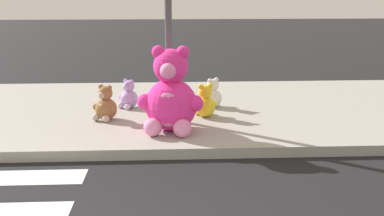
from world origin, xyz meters
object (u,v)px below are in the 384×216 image
(sign_pole, at_px, (168,12))
(plush_brown, at_px, (105,106))
(plush_lavender, at_px, (128,96))
(plush_yellow, at_px, (205,103))
(plush_lime, at_px, (173,97))
(plush_white, at_px, (212,95))
(plush_pink_large, at_px, (171,98))

(sign_pole, relative_size, plush_brown, 5.59)
(plush_lavender, bearing_deg, plush_yellow, -25.84)
(plush_lavender, distance_m, plush_yellow, 1.44)
(plush_lime, height_order, plush_white, plush_lime)
(plush_brown, bearing_deg, plush_lime, 30.16)
(sign_pole, height_order, plush_lavender, sign_pole)
(plush_pink_large, bearing_deg, plush_lavender, 118.11)
(sign_pole, distance_m, plush_yellow, 1.60)
(plush_lime, distance_m, plush_brown, 1.26)
(plush_lavender, distance_m, plush_white, 1.48)
(plush_yellow, bearing_deg, plush_brown, -175.88)
(plush_yellow, bearing_deg, sign_pole, -164.34)
(plush_yellow, bearing_deg, plush_lavender, 154.16)
(plush_lime, height_order, plush_yellow, plush_yellow)
(sign_pole, bearing_deg, plush_pink_large, -88.17)
(plush_white, bearing_deg, plush_brown, -157.44)
(plush_lavender, bearing_deg, sign_pole, -47.82)
(plush_lavender, relative_size, plush_yellow, 0.93)
(plush_pink_large, height_order, plush_lime, plush_pink_large)
(plush_yellow, height_order, plush_white, plush_yellow)
(plush_lime, bearing_deg, plush_white, 9.03)
(plush_lavender, xyz_separation_m, plush_yellow, (1.30, -0.63, 0.02))
(sign_pole, relative_size, plush_yellow, 5.78)
(sign_pole, relative_size, plush_pink_large, 2.53)
(plush_pink_large, relative_size, plush_white, 2.41)
(sign_pole, xyz_separation_m, plush_pink_large, (0.02, -0.59, -1.19))
(sign_pole, xyz_separation_m, plush_yellow, (0.58, 0.16, -1.48))
(sign_pole, bearing_deg, plush_lime, 84.81)
(sign_pole, height_order, plush_brown, sign_pole)
(sign_pole, height_order, plush_white, sign_pole)
(plush_lavender, height_order, plush_white, plush_white)
(sign_pole, relative_size, plush_white, 6.10)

